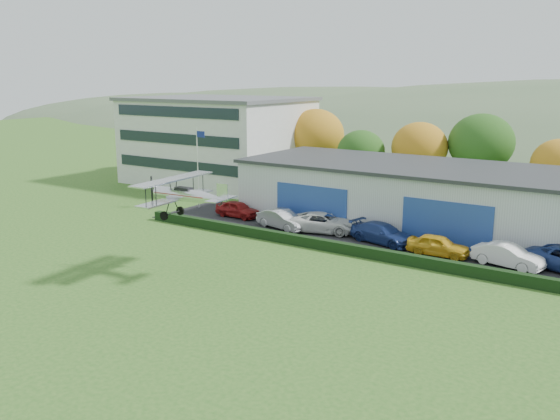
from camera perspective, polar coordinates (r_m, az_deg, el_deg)
The scene contains 15 objects.
ground at distance 31.05m, azimuth -6.66°, elevation -11.77°, with size 300.00×300.00×0.00m, color #2B5C1D.
apron at distance 46.96m, azimuth 12.98°, elevation -3.39°, with size 48.00×9.00×0.05m, color black.
hedge at distance 42.56m, azimuth 10.72°, elevation -4.45°, with size 46.00×0.60×0.80m, color black.
hangar at distance 52.23m, azimuth 17.89°, elevation 0.92°, with size 40.60×12.60×5.30m.
office_block at distance 73.47m, azimuth -6.02°, elevation 6.78°, with size 20.60×15.60×10.40m.
flagpole at distance 58.47m, azimuth -7.92°, elevation 4.76°, with size 1.05×0.10×8.00m.
tree_belt at distance 64.92m, azimuth 17.60°, elevation 5.81°, with size 75.70×13.22×10.12m.
distant_hills at distance 165.11m, azimuth 25.05°, elevation 2.60°, with size 430.00×196.00×56.00m.
car_0 at distance 54.84m, azimuth -4.12°, elevation 0.08°, with size 1.79×4.44×1.51m, color maroon.
car_1 at distance 50.57m, azimuth 0.23°, elevation -0.91°, with size 1.72×4.94×1.63m, color silver.
car_2 at distance 49.57m, azimuth 4.22°, elevation -1.23°, with size 2.71×5.88×1.64m, color silver.
car_3 at distance 46.93m, azimuth 9.91°, elevation -2.23°, with size 2.20×5.41×1.57m, color navy.
car_4 at distance 44.58m, azimuth 15.09°, elevation -3.32°, with size 1.81×4.51×1.54m, color gold.
car_5 at distance 43.50m, azimuth 21.22°, elevation -4.14°, with size 1.67×4.77×1.57m, color silver.
biplane at distance 38.50m, azimuth -9.23°, elevation 1.57°, with size 6.17×7.08×2.65m.
Camera 1 is at (18.37, -21.47, 12.89)m, focal length 37.73 mm.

